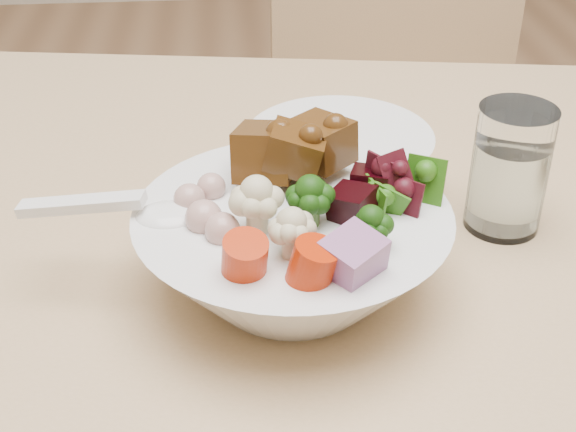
{
  "coord_description": "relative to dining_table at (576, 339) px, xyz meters",
  "views": [
    {
      "loc": [
        -0.2,
        -0.54,
        1.11
      ],
      "look_at": [
        -0.16,
        -0.04,
        0.79
      ],
      "focal_mm": 50.0,
      "sensor_mm": 36.0,
      "label": 1
    }
  ],
  "objects": [
    {
      "name": "food_bowl",
      "position": [
        -0.24,
        -0.0,
        0.11
      ],
      "size": [
        0.24,
        0.24,
        0.13
      ],
      "color": "white",
      "rests_on": "dining_table"
    },
    {
      "name": "soup_spoon",
      "position": [
        -0.35,
        0.0,
        0.14
      ],
      "size": [
        0.14,
        0.06,
        0.03
      ],
      "rotation": [
        0.0,
        0.0,
        -0.2
      ],
      "color": "white",
      "rests_on": "food_bowl"
    },
    {
      "name": "water_glass",
      "position": [
        -0.06,
        0.07,
        0.13
      ],
      "size": [
        0.06,
        0.06,
        0.11
      ],
      "color": "white",
      "rests_on": "dining_table"
    },
    {
      "name": "dining_table",
      "position": [
        0.0,
        0.0,
        0.0
      ],
      "size": [
        1.67,
        1.1,
        0.73
      ],
      "rotation": [
        0.0,
        0.0,
        -0.15
      ],
      "color": "tan",
      "rests_on": "ground"
    },
    {
      "name": "side_bowl",
      "position": [
        -0.19,
        0.14,
        0.1
      ],
      "size": [
        0.17,
        0.17,
        0.06
      ],
      "primitive_type": null,
      "color": "white",
      "rests_on": "dining_table"
    },
    {
      "name": "chair_far",
      "position": [
        0.01,
        0.68,
        -0.13
      ],
      "size": [
        0.43,
        0.43,
        0.93
      ],
      "rotation": [
        0.0,
        0.0,
        0.02
      ],
      "color": "tan",
      "rests_on": "ground"
    }
  ]
}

